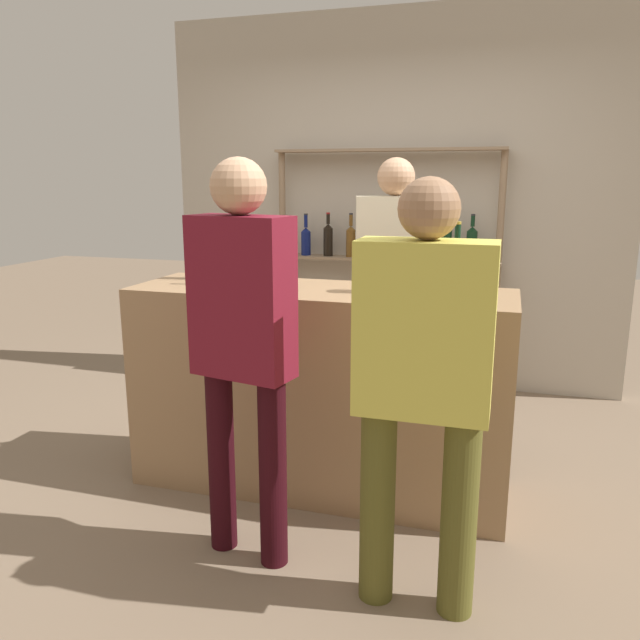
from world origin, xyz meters
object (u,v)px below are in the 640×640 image
Objects in this scene: counter_bottle_2 at (233,262)px; customer_center at (243,331)px; cork_jar at (370,276)px; server_behind_counter at (394,277)px; counter_bottle_0 at (456,271)px; counter_bottle_1 at (261,262)px; wine_glass at (405,274)px; customer_right at (423,372)px; counter_bottle_3 at (197,255)px.

customer_center is (0.35, -0.68, -0.18)m from counter_bottle_2.
server_behind_counter is at bearing 91.91° from cork_jar.
counter_bottle_1 is (-0.95, 0.02, -0.00)m from counter_bottle_0.
counter_bottle_1 is 0.69m from customer_center.
customer_center is at bearing -135.37° from wine_glass.
customer_right is at bearing -93.17° from counter_bottle_0.
server_behind_counter is at bearing -0.78° from customer_center.
customer_right is at bearing -36.51° from counter_bottle_2.
customer_right is at bearing -87.49° from customer_center.
counter_bottle_2 is 0.98× the size of counter_bottle_3.
counter_bottle_1 is at bearing 173.29° from wine_glass.
counter_bottle_0 is 1.05× the size of counter_bottle_3.
customer_center is 0.75m from customer_right.
counter_bottle_3 is at bearing 158.02° from counter_bottle_1.
customer_right reaches higher than counter_bottle_1.
customer_center reaches higher than counter_bottle_1.
counter_bottle_3 is (-0.28, 0.14, 0.01)m from counter_bottle_2.
counter_bottle_1 is 0.99× the size of counter_bottle_3.
customer_right reaches higher than counter_bottle_0.
wine_glass is 0.24m from cork_jar.
counter_bottle_3 is 0.21× the size of customer_right.
customer_right is (0.74, -0.12, -0.07)m from customer_center.
counter_bottle_2 is (-0.17, 0.04, -0.01)m from counter_bottle_1.
counter_bottle_0 is at bearing -1.27° from counter_bottle_1.
customer_right reaches higher than counter_bottle_3.
counter_bottle_1 is at bearing 27.12° from customer_center.
cork_jar is 0.80m from customer_center.
server_behind_counter is at bearing 102.97° from wine_glass.
cork_jar is 0.92m from customer_right.
customer_center is at bearing -141.54° from counter_bottle_0.
counter_bottle_2 is 0.19× the size of server_behind_counter.
customer_right is (1.36, -0.94, -0.26)m from counter_bottle_3.
cork_jar is at bearing 5.61° from counter_bottle_1.
counter_bottle_0 is at bearing -3.25° from counter_bottle_2.
server_behind_counter reaches higher than wine_glass.
counter_bottle_1 is 0.74m from wine_glass.
counter_bottle_3 is at bearing 153.52° from counter_bottle_2.
counter_bottle_3 is at bearing 55.48° from customer_right.
customer_center is (-0.78, -0.62, -0.19)m from counter_bottle_0.
counter_bottle_1 is 1.22m from customer_right.
counter_bottle_3 is 1.00m from cork_jar.
server_behind_counter reaches higher than customer_right.
counter_bottle_2 is 0.20× the size of customer_center.
customer_right is at bearing -39.75° from counter_bottle_1.
server_behind_counter is 1.07× the size of customer_right.
counter_bottle_1 is 2.09× the size of cork_jar.
server_behind_counter reaches higher than counter_bottle_3.
counter_bottle_0 reaches higher than counter_bottle_3.
customer_center is (0.62, -0.82, -0.19)m from counter_bottle_3.
counter_bottle_2 is at bearing -179.15° from cork_jar.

